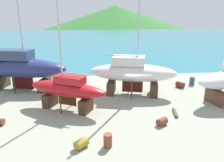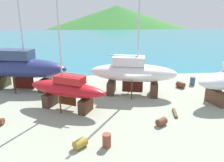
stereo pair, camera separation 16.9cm
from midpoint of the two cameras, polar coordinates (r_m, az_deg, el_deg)
name	(u,v)px [view 1 (the left image)]	position (r m, az deg, el deg)	size (l,w,h in m)	color
ground_plane	(141,106)	(21.11, 7.17, -6.18)	(42.20, 42.20, 0.00)	gray
sea_water	(107,41)	(65.01, -1.33, 10.16)	(168.81, 70.22, 0.01)	teal
headland_hill	(115,22)	(163.33, 0.83, 14.68)	(136.61, 136.61, 21.78)	#2F6B2C
sailboat_far_slipway	(21,67)	(26.53, -22.22, 3.22)	(10.62, 5.25, 16.59)	#513224
sailboat_small_center	(132,72)	(23.21, 4.96, 2.17)	(9.26, 4.70, 13.66)	#4E3025
sailboat_mid_port	(67,89)	(20.02, -11.53, -2.02)	(7.39, 4.97, 12.11)	#473128
barrel_tar_black	(108,140)	(15.00, -1.40, -14.73)	(0.56, 0.56, 0.90)	brown
barrel_rust_far	(79,89)	(24.16, -8.57, -2.11)	(0.60, 0.60, 0.78)	olive
barrel_tipped_center	(192,81)	(28.05, 19.35, 0.04)	(0.57, 0.57, 0.94)	#354A70
barrel_by_slipway	(81,143)	(15.12, -8.09, -15.32)	(0.60, 0.60, 0.85)	olive
barrel_ochre	(162,122)	(17.95, 12.21, -9.95)	(0.57, 0.57, 0.80)	brown
barrel_rust_near	(180,85)	(26.69, 16.62, -0.89)	(0.66, 0.66, 0.87)	#5E281A
timber_short_skew	(175,113)	(20.05, 15.37, -7.73)	(1.63, 0.22, 0.20)	brown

